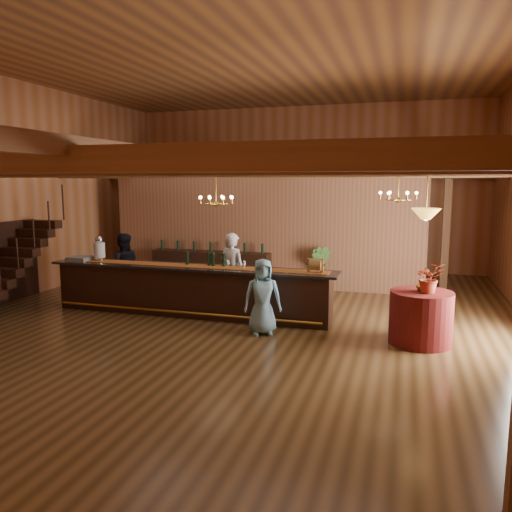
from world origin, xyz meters
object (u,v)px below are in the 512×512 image
(beverage_dispenser, at_px, (99,249))
(staff_second, at_px, (124,267))
(round_table, at_px, (421,318))
(floor_plant, at_px, (317,269))
(tasting_bar, at_px, (190,290))
(bartender, at_px, (232,271))
(chandelier_right, at_px, (398,195))
(guest, at_px, (263,297))
(backbar_shelf, at_px, (211,268))
(raffle_drum, at_px, (315,265))
(pendant_lamp, at_px, (426,214))
(chandelier_left, at_px, (216,200))

(beverage_dispenser, relative_size, staff_second, 0.35)
(round_table, relative_size, floor_plant, 0.90)
(tasting_bar, relative_size, round_table, 5.87)
(bartender, height_order, floor_plant, bartender)
(chandelier_right, distance_m, guest, 3.84)
(backbar_shelf, relative_size, bartender, 1.93)
(raffle_drum, xyz_separation_m, backbar_shelf, (-3.61, 3.24, -0.80))
(pendant_lamp, xyz_separation_m, bartender, (-4.16, 1.37, -1.50))
(chandelier_right, bearing_deg, beverage_dispenser, -169.07)
(tasting_bar, distance_m, bartender, 1.10)
(staff_second, relative_size, floor_plant, 1.35)
(floor_plant, bearing_deg, pendant_lamp, -56.12)
(round_table, height_order, staff_second, staff_second)
(tasting_bar, bearing_deg, bartender, 43.70)
(tasting_bar, height_order, round_table, tasting_bar)
(backbar_shelf, bearing_deg, staff_second, -118.30)
(raffle_drum, height_order, chandelier_left, chandelier_left)
(pendant_lamp, distance_m, guest, 3.40)
(tasting_bar, relative_size, chandelier_right, 8.34)
(round_table, xyz_separation_m, chandelier_left, (-4.47, 1.17, 2.08))
(staff_second, bearing_deg, bartender, 152.80)
(backbar_shelf, bearing_deg, chandelier_right, -18.41)
(raffle_drum, distance_m, chandelier_left, 2.77)
(pendant_lamp, bearing_deg, raffle_drum, 164.25)
(beverage_dispenser, distance_m, staff_second, 0.90)
(backbar_shelf, relative_size, chandelier_right, 4.37)
(floor_plant, bearing_deg, chandelier_right, -41.90)
(beverage_dispenser, height_order, raffle_drum, beverage_dispenser)
(tasting_bar, relative_size, bartender, 3.68)
(round_table, bearing_deg, raffle_drum, 164.25)
(beverage_dispenser, xyz_separation_m, pendant_lamp, (7.26, -0.71, 1.00))
(chandelier_right, distance_m, floor_plant, 3.45)
(pendant_lamp, distance_m, floor_plant, 4.99)
(staff_second, relative_size, guest, 1.14)
(beverage_dispenser, bearing_deg, backbar_shelf, 63.22)
(chandelier_left, xyz_separation_m, floor_plant, (1.87, 2.70, -1.94))
(backbar_shelf, xyz_separation_m, round_table, (5.69, -3.82, -0.00))
(pendant_lamp, height_order, floor_plant, pendant_lamp)
(tasting_bar, relative_size, chandelier_left, 8.34)
(tasting_bar, bearing_deg, backbar_shelf, 103.80)
(backbar_shelf, xyz_separation_m, staff_second, (-1.36, -2.43, 0.36))
(bartender, distance_m, floor_plant, 2.96)
(raffle_drum, height_order, guest, guest)
(raffle_drum, relative_size, chandelier_left, 0.43)
(round_table, height_order, pendant_lamp, pendant_lamp)
(pendant_lamp, bearing_deg, chandelier_left, 165.35)
(guest, bearing_deg, round_table, -15.39)
(tasting_bar, xyz_separation_m, chandelier_left, (0.45, 0.52, 2.00))
(chandelier_right, bearing_deg, guest, -136.99)
(raffle_drum, distance_m, guest, 1.33)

